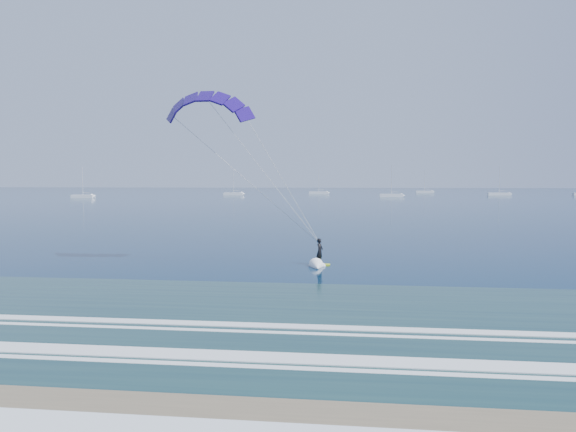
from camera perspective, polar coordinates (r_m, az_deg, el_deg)
The scene contains 8 objects.
ground at distance 15.66m, azimuth -23.39°, elevation -20.46°, with size 900.00×900.00×0.00m, color #082D48.
kitesurfer_rig at distance 37.70m, azimuth -3.27°, elevation 5.53°, with size 13.25×4.52×13.86m.
sailboat_0 at distance 203.78m, azimuth -21.83°, elevation 2.06°, with size 8.43×2.40×11.50m.
sailboat_1 at distance 225.26m, azimuth -6.07°, elevation 2.48°, with size 8.56×2.40×11.77m.
sailboat_2 at distance 244.34m, azimuth 3.44°, elevation 2.61°, with size 9.09×2.40×12.21m.
sailboat_3 at distance 204.73m, azimuth 11.41°, elevation 2.28°, with size 9.01×2.40×12.46m.
sailboat_4 at distance 273.81m, azimuth 14.93°, elevation 2.62°, with size 8.71×2.40×11.84m.
sailboat_5 at distance 240.00m, azimuth 22.40°, elevation 2.29°, with size 9.50×2.40×12.87m.
Camera 1 is at (7.25, -12.32, 6.39)m, focal length 32.00 mm.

